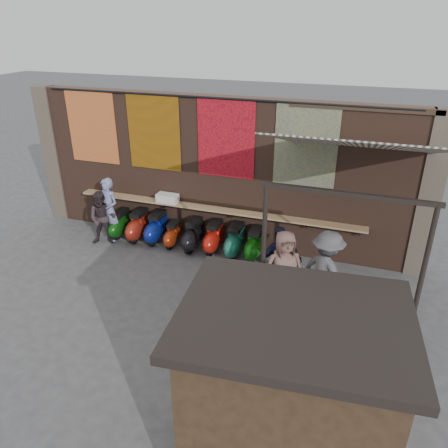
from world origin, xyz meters
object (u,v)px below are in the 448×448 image
scooter_stool_1 (138,225)px  shopper_navy (280,263)px  diner_right (103,218)px  shopper_grey (326,272)px  scooter_stool_2 (157,228)px  diner_left (109,210)px  scooter_stool_7 (255,244)px  scooter_stool_4 (193,235)px  scooter_stool_5 (214,237)px  shopper_tan (284,269)px  market_stall (287,404)px  shelf_box (167,198)px  scooter_stool_0 (120,224)px  scooter_stool_3 (173,234)px  scooter_stool_6 (235,241)px

scooter_stool_1 → shopper_navy: 4.64m
diner_right → shopper_navy: 5.22m
diner_right → shopper_grey: bearing=-30.9°
scooter_stool_2 → shopper_navy: bearing=-22.0°
scooter_stool_1 → diner_right: (-0.76, -0.55, 0.35)m
diner_left → shopper_navy: 5.24m
scooter_stool_7 → shopper_navy: 1.83m
scooter_stool_2 → scooter_stool_4: (1.14, -0.09, -0.00)m
scooter_stool_5 → shopper_tan: size_ratio=0.48×
diner_left → market_stall: 8.13m
scooter_stool_1 → diner_left: (-0.72, -0.27, 0.49)m
shopper_navy → market_stall: market_stall is taller
shelf_box → scooter_stool_5: size_ratio=0.69×
scooter_stool_0 → scooter_stool_1: (0.58, 0.01, 0.03)m
shelf_box → scooter_stool_0: shelf_box is taller
scooter_stool_1 → shopper_navy: bearing=-19.0°
scooter_stool_2 → diner_left: size_ratio=0.49×
diner_right → shopper_navy: bearing=-31.3°
shelf_box → scooter_stool_3: (0.28, -0.34, -0.91)m
shopper_navy → market_stall: 4.29m
diner_left → shopper_grey: 6.26m
scooter_stool_2 → shopper_navy: shopper_navy is taller
shelf_box → scooter_stool_7: shelf_box is taller
scooter_stool_1 → shopper_grey: shopper_grey is taller
scooter_stool_1 → shelf_box: bearing=19.2°
scooter_stool_1 → scooter_stool_2: size_ratio=0.99×
shelf_box → scooter_stool_4: size_ratio=0.67×
shopper_grey → market_stall: market_stall is taller
scooter_stool_1 → diner_left: size_ratio=0.48×
scooter_stool_5 → scooter_stool_6: scooter_stool_6 is taller
scooter_stool_3 → shopper_grey: 4.61m
scooter_stool_3 → diner_left: size_ratio=0.39×
shelf_box → scooter_stool_2: 0.90m
scooter_stool_2 → scooter_stool_4: scooter_stool_2 is taller
scooter_stool_0 → shopper_tan: shopper_tan is taller
scooter_stool_5 → shopper_grey: (3.12, -1.68, 0.52)m
diner_right → market_stall: size_ratio=0.59×
scooter_stool_2 → scooter_stool_7: (2.85, -0.05, -0.01)m
diner_left → shopper_tan: (5.23, -1.48, -0.02)m
scooter_stool_6 → shopper_tan: shopper_tan is taller
scooter_stool_6 → diner_left: size_ratio=0.49×
shelf_box → scooter_stool_1: shelf_box is taller
scooter_stool_6 → shopper_grey: bearing=-33.1°
shelf_box → market_stall: 7.47m
scooter_stool_5 → scooter_stool_0: bearing=-179.4°
scooter_stool_0 → scooter_stool_3: (1.68, -0.04, -0.04)m
diner_right → shopper_grey: shopper_grey is taller
diner_left → market_stall: bearing=-23.5°
scooter_stool_0 → shopper_navy: (4.95, -1.49, 0.49)m
scooter_stool_5 → scooter_stool_1: bearing=-179.5°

